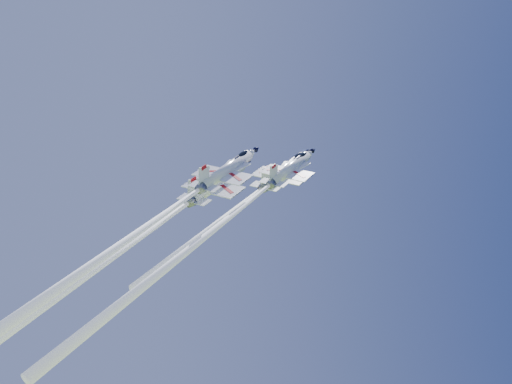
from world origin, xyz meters
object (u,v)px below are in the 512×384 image
object	(u,v)px
jet_slot	(136,234)
jet_left	(108,260)
jet_lead	(242,204)
jet_right	(214,230)

from	to	relation	value
jet_slot	jet_left	bearing A→B (deg)	158.09
jet_left	jet_slot	distance (m)	9.69
jet_lead	jet_right	xyz separation A→B (m)	(-6.92, -10.44, -5.68)
jet_right	jet_slot	world-z (taller)	jet_right
jet_lead	jet_right	size ratio (longest dim) A/B	0.79
jet_right	jet_slot	xyz separation A→B (m)	(-10.56, 0.17, -0.93)
jet_lead	jet_slot	size ratio (longest dim) A/B	0.76
jet_lead	jet_left	distance (m)	22.68
jet_right	jet_left	bearing A→B (deg)	-164.37
jet_slot	jet_right	bearing A→B (deg)	47.86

